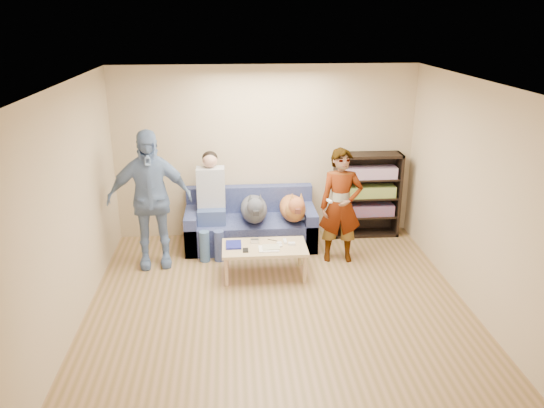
{
  "coord_description": "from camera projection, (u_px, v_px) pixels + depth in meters",
  "views": [
    {
      "loc": [
        -0.52,
        -5.24,
        3.28
      ],
      "look_at": [
        0.0,
        1.2,
        0.95
      ],
      "focal_mm": 35.0,
      "sensor_mm": 36.0,
      "label": 1
    }
  ],
  "objects": [
    {
      "name": "wallet",
      "position": [
        246.0,
        250.0,
        6.77
      ],
      "size": [
        0.07,
        0.12,
        0.02
      ],
      "primitive_type": "cube",
      "color": "black",
      "rests_on": "coffee_table"
    },
    {
      "name": "coffee_table",
      "position": [
        264.0,
        249.0,
        6.92
      ],
      "size": [
        1.1,
        0.6,
        0.42
      ],
      "color": "#D1BE80",
      "rests_on": "ground"
    },
    {
      "name": "wall_front",
      "position": [
        320.0,
        353.0,
        3.28
      ],
      "size": [
        4.5,
        0.0,
        4.5
      ],
      "primitive_type": "plane",
      "rotation": [
        -1.57,
        0.0,
        0.0
      ],
      "color": "tan",
      "rests_on": "ground"
    },
    {
      "name": "controller_a",
      "position": [
        285.0,
        241.0,
        7.01
      ],
      "size": [
        0.04,
        0.13,
        0.03
      ],
      "primitive_type": "cube",
      "color": "white",
      "rests_on": "coffee_table"
    },
    {
      "name": "camera_silver",
      "position": [
        255.0,
        241.0,
        6.99
      ],
      "size": [
        0.11,
        0.06,
        0.05
      ],
      "primitive_type": "cube",
      "color": "silver",
      "rests_on": "coffee_table"
    },
    {
      "name": "pen_orange",
      "position": [
        264.0,
        251.0,
        6.75
      ],
      "size": [
        0.13,
        0.06,
        0.01
      ],
      "primitive_type": "cylinder",
      "rotation": [
        0.0,
        1.57,
        0.35
      ],
      "color": "orange",
      "rests_on": "coffee_table"
    },
    {
      "name": "bookshelf",
      "position": [
        367.0,
        193.0,
        8.13
      ],
      "size": [
        1.0,
        0.34,
        1.3
      ],
      "color": "black",
      "rests_on": "ground"
    },
    {
      "name": "blanket",
      "position": [
        300.0,
        215.0,
        7.77
      ],
      "size": [
        0.38,
        0.32,
        0.13
      ],
      "primitive_type": "ellipsoid",
      "color": "#AEAEB3",
      "rests_on": "sofa"
    },
    {
      "name": "sofa",
      "position": [
        251.0,
        226.0,
        7.91
      ],
      "size": [
        1.9,
        0.85,
        0.82
      ],
      "color": "#515B93",
      "rests_on": "ground"
    },
    {
      "name": "dog_gray",
      "position": [
        254.0,
        209.0,
        7.62
      ],
      "size": [
        0.39,
        1.24,
        0.56
      ],
      "color": "#53545E",
      "rests_on": "sofa"
    },
    {
      "name": "ceiling",
      "position": [
        282.0,
        87.0,
        5.18
      ],
      "size": [
        5.0,
        5.0,
        0.0
      ],
      "primitive_type": "plane",
      "rotation": [
        3.14,
        0.0,
        0.0
      ],
      "color": "white",
      "rests_on": "ground"
    },
    {
      "name": "notebook_blue",
      "position": [
        234.0,
        245.0,
        6.91
      ],
      "size": [
        0.2,
        0.26,
        0.03
      ],
      "primitive_type": "cube",
      "color": "navy",
      "rests_on": "coffee_table"
    },
    {
      "name": "person_standing_left",
      "position": [
        150.0,
        199.0,
        7.04
      ],
      "size": [
        1.16,
        0.59,
        1.9
      ],
      "primitive_type": "imported",
      "rotation": [
        0.0,
        0.0,
        0.12
      ],
      "color": "#7387B9",
      "rests_on": "ground"
    },
    {
      "name": "wall_left",
      "position": [
        64.0,
        217.0,
        5.45
      ],
      "size": [
        0.0,
        5.0,
        5.0
      ],
      "primitive_type": "plane",
      "rotation": [
        1.57,
        0.0,
        1.57
      ],
      "color": "tan",
      "rests_on": "ground"
    },
    {
      "name": "person_seated",
      "position": [
        211.0,
        199.0,
        7.58
      ],
      "size": [
        0.4,
        0.73,
        1.47
      ],
      "color": "#3B4682",
      "rests_on": "sofa"
    },
    {
      "name": "controller_b",
      "position": [
        292.0,
        244.0,
        6.94
      ],
      "size": [
        0.09,
        0.06,
        0.03
      ],
      "primitive_type": "cube",
      "color": "white",
      "rests_on": "coffee_table"
    },
    {
      "name": "papers",
      "position": [
        269.0,
        249.0,
        6.81
      ],
      "size": [
        0.26,
        0.2,
        0.02
      ],
      "primitive_type": "cube",
      "color": "white",
      "rests_on": "coffee_table"
    },
    {
      "name": "headphone_cup_b",
      "position": [
        279.0,
        243.0,
        6.97
      ],
      "size": [
        0.07,
        0.07,
        0.02
      ],
      "primitive_type": "cylinder",
      "color": "silver",
      "rests_on": "coffee_table"
    },
    {
      "name": "wall_right",
      "position": [
        486.0,
        205.0,
        5.79
      ],
      "size": [
        0.0,
        5.0,
        5.0
      ],
      "primitive_type": "plane",
      "rotation": [
        1.57,
        0.0,
        -1.57
      ],
      "color": "tan",
      "rests_on": "ground"
    },
    {
      "name": "held_controller",
      "position": [
        329.0,
        201.0,
        6.98
      ],
      "size": [
        0.06,
        0.11,
        0.03
      ],
      "primitive_type": "cube",
      "rotation": [
        0.0,
        0.0,
        0.27
      ],
      "color": "white",
      "rests_on": "person_standing_right"
    },
    {
      "name": "dog_tan",
      "position": [
        293.0,
        208.0,
        7.67
      ],
      "size": [
        0.38,
        1.15,
        0.55
      ],
      "color": "#C47E3C",
      "rests_on": "sofa"
    },
    {
      "name": "pen_black",
      "position": [
        272.0,
        240.0,
        7.08
      ],
      "size": [
        0.13,
        0.08,
        0.01
      ],
      "primitive_type": "cylinder",
      "rotation": [
        0.0,
        1.57,
        -0.52
      ],
      "color": "black",
      "rests_on": "coffee_table"
    },
    {
      "name": "ground",
      "position": [
        280.0,
        317.0,
        6.06
      ],
      "size": [
        5.0,
        5.0,
        0.0
      ],
      "primitive_type": "plane",
      "color": "olive",
      "rests_on": "ground"
    },
    {
      "name": "headphone_cup_a",
      "position": [
        280.0,
        246.0,
        6.89
      ],
      "size": [
        0.07,
        0.07,
        0.02
      ],
      "primitive_type": "cylinder",
      "color": "white",
      "rests_on": "coffee_table"
    },
    {
      "name": "wall_back",
      "position": [
        265.0,
        153.0,
        7.96
      ],
      "size": [
        4.5,
        0.0,
        4.5
      ],
      "primitive_type": "plane",
      "rotation": [
        1.57,
        0.0,
        0.0
      ],
      "color": "tan",
      "rests_on": "ground"
    },
    {
      "name": "person_standing_right",
      "position": [
        341.0,
        206.0,
        7.23
      ],
      "size": [
        0.61,
        0.43,
        1.6
      ],
      "primitive_type": "imported",
      "rotation": [
        0.0,
        0.0,
        -0.08
      ],
      "color": "gray",
      "rests_on": "ground"
    },
    {
      "name": "magazine",
      "position": [
        271.0,
        247.0,
        6.82
      ],
      "size": [
        0.22,
        0.17,
        0.01
      ],
      "primitive_type": "cube",
      "color": "#BFBB99",
      "rests_on": "coffee_table"
    }
  ]
}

